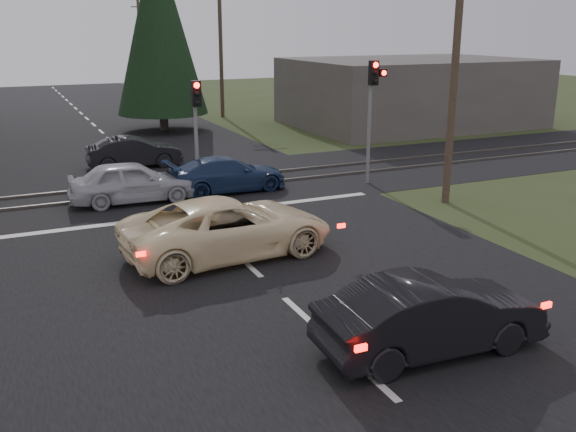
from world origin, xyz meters
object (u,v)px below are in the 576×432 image
utility_pole_mid (221,45)px  silver_car (132,182)px  utility_pole_far (140,38)px  dark_hatchback (431,316)px  blue_sedan (226,174)px  traffic_signal_center (196,118)px  dark_car_far (134,152)px  cream_coupe (228,228)px  traffic_signal_right (373,98)px  utility_pole_near (455,64)px

utility_pole_mid → silver_car: 22.21m
utility_pole_far → dark_hatchback: 58.11m
utility_pole_far → blue_sedan: utility_pole_far is taller
silver_car → traffic_signal_center: bearing=-84.2°
traffic_signal_center → dark_car_far: 6.17m
utility_pole_far → dark_car_far: utility_pole_far is taller
traffic_signal_center → blue_sedan: traffic_signal_center is taller
utility_pole_mid → blue_sedan: size_ratio=2.01×
traffic_signal_center → utility_pole_far: (7.50, 44.32, 1.92)m
utility_pole_far → blue_sedan: bearing=-98.3°
utility_pole_far → cream_coupe: bearing=-99.7°
traffic_signal_right → utility_pole_far: 45.56m
traffic_signal_center → dark_hatchback: 13.40m
traffic_signal_right → dark_hatchback: (-6.05, -12.02, -2.59)m
traffic_signal_center → dark_car_far: size_ratio=1.02×
dark_hatchback → dark_car_far: bearing=7.6°
traffic_signal_right → utility_pole_mid: (0.95, 20.53, 1.41)m
cream_coupe → blue_sedan: 6.98m
traffic_signal_center → silver_car: bearing=-176.9°
traffic_signal_right → utility_pole_near: size_ratio=0.52×
traffic_signal_center → cream_coupe: size_ratio=0.72×
utility_pole_near → blue_sedan: 8.93m
traffic_signal_center → utility_pole_mid: utility_pole_mid is taller
blue_sedan → dark_car_far: (-2.24, 5.71, 0.01)m
cream_coupe → utility_pole_far: bearing=-14.7°
traffic_signal_center → silver_car: 3.21m
traffic_signal_right → cream_coupe: (-7.75, -5.45, -2.53)m
traffic_signal_center → cream_coupe: bearing=-100.2°
traffic_signal_center → dark_hatchback: size_ratio=0.93×
utility_pole_near → cream_coupe: size_ratio=1.59×
utility_pole_near → silver_car: bearing=155.4°
traffic_signal_right → blue_sedan: traffic_signal_right is taller
utility_pole_near → traffic_signal_center: bearing=148.0°
cream_coupe → utility_pole_near: bearing=-82.2°
traffic_signal_right → silver_car: 9.42m
traffic_signal_center → dark_car_far: bearing=102.0°
traffic_signal_right → silver_car: bearing=173.2°
traffic_signal_right → cream_coupe: 9.80m
dark_hatchback → blue_sedan: 13.19m
traffic_signal_center → utility_pole_mid: bearing=68.8°
dark_car_far → silver_car: bearing=170.2°
blue_sedan → utility_pole_mid: bearing=-20.3°
traffic_signal_center → silver_car: (-2.45, -0.13, -2.07)m
traffic_signal_center → utility_pole_far: 44.99m
utility_pole_near → silver_car: size_ratio=2.09×
traffic_signal_center → utility_pole_far: bearing=80.4°
utility_pole_mid → dark_hatchback: utility_pole_mid is taller
traffic_signal_right → blue_sedan: bearing=168.1°
dark_hatchback → utility_pole_far: bearing=-4.5°
traffic_signal_right → utility_pole_far: size_ratio=0.52×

